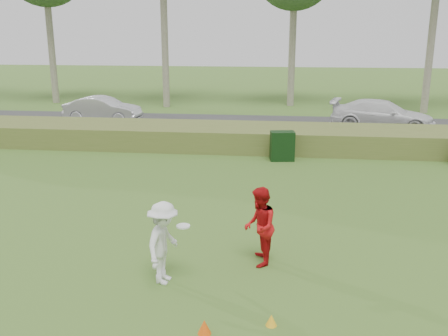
# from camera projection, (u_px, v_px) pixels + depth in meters

# --- Properties ---
(ground) EXTENTS (120.00, 120.00, 0.00)m
(ground) POSITION_uv_depth(u_px,v_px,m) (200.00, 286.00, 9.80)
(ground) COLOR #375F1F
(ground) RESTS_ON ground
(reed_strip) EXTENTS (80.00, 3.00, 0.90)m
(reed_strip) POSITION_uv_depth(u_px,v_px,m) (246.00, 137.00, 21.16)
(reed_strip) COLOR #4F5F26
(reed_strip) RESTS_ON ground
(park_road) EXTENTS (80.00, 6.00, 0.06)m
(park_road) POSITION_uv_depth(u_px,v_px,m) (253.00, 125.00, 26.05)
(park_road) COLOR #2D2D2D
(park_road) RESTS_ON ground
(player_white) EXTENTS (0.94, 1.17, 1.67)m
(player_white) POSITION_uv_depth(u_px,v_px,m) (164.00, 243.00, 9.74)
(player_white) COLOR white
(player_white) RESTS_ON ground
(player_red) EXTENTS (0.69, 0.86, 1.70)m
(player_red) POSITION_uv_depth(u_px,v_px,m) (260.00, 227.00, 10.50)
(player_red) COLOR #B60F12
(player_red) RESTS_ON ground
(cone_orange) EXTENTS (0.23, 0.23, 0.25)m
(cone_orange) POSITION_uv_depth(u_px,v_px,m) (204.00, 327.00, 8.23)
(cone_orange) COLOR #E8530C
(cone_orange) RESTS_ON ground
(cone_yellow) EXTENTS (0.19, 0.19, 0.21)m
(cone_yellow) POSITION_uv_depth(u_px,v_px,m) (271.00, 320.00, 8.45)
(cone_yellow) COLOR yellow
(cone_yellow) RESTS_ON ground
(utility_cabinet) EXTENTS (0.97, 0.69, 1.12)m
(utility_cabinet) POSITION_uv_depth(u_px,v_px,m) (282.00, 146.00, 19.06)
(utility_cabinet) COLOR black
(utility_cabinet) RESTS_ON ground
(car_mid) EXTENTS (4.17, 1.72, 1.34)m
(car_mid) POSITION_uv_depth(u_px,v_px,m) (103.00, 109.00, 26.74)
(car_mid) COLOR silver
(car_mid) RESTS_ON park_road
(car_right) EXTENTS (5.33, 3.18, 1.45)m
(car_right) POSITION_uv_depth(u_px,v_px,m) (382.00, 115.00, 24.64)
(car_right) COLOR silver
(car_right) RESTS_ON park_road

